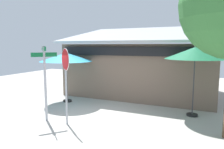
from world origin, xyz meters
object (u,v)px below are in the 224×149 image
object	(u,v)px
street_sign_post	(45,75)
patio_umbrella_forest_green_center	(195,53)
stop_sign	(66,72)
patio_umbrella_teal_left	(66,57)

from	to	relation	value
street_sign_post	patio_umbrella_forest_green_center	xyz separation A→B (m)	(5.04, 2.86, 0.78)
street_sign_post	stop_sign	xyz separation A→B (m)	(0.96, -0.01, 0.17)
stop_sign	patio_umbrella_forest_green_center	world-z (taller)	patio_umbrella_forest_green_center
street_sign_post	patio_umbrella_teal_left	size ratio (longest dim) A/B	1.08
stop_sign	patio_umbrella_teal_left	bearing A→B (deg)	125.90
stop_sign	patio_umbrella_forest_green_center	distance (m)	5.03
patio_umbrella_teal_left	stop_sign	bearing A→B (deg)	-54.10
street_sign_post	patio_umbrella_forest_green_center	world-z (taller)	patio_umbrella_forest_green_center
street_sign_post	stop_sign	world-z (taller)	street_sign_post
patio_umbrella_teal_left	patio_umbrella_forest_green_center	xyz separation A→B (m)	(6.00, 0.23, 0.27)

